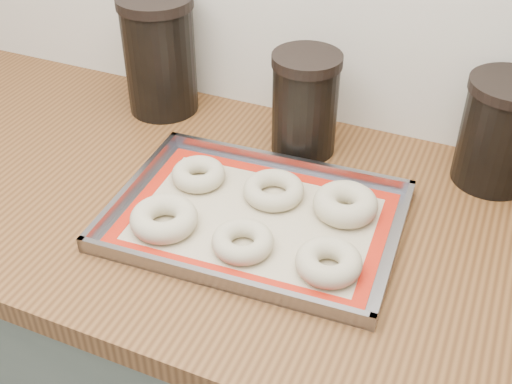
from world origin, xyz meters
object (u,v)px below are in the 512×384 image
at_px(bagel_front_mid, 243,241).
at_px(canister_left, 160,55).
at_px(bagel_front_right, 329,262).
at_px(bagel_back_mid, 274,190).
at_px(bagel_front_left, 164,219).
at_px(canister_right, 501,132).
at_px(bagel_back_left, 199,174).
at_px(baking_tray, 256,218).
at_px(bagel_back_right, 345,204).
at_px(canister_mid, 305,104).

xyz_separation_m(bagel_front_mid, canister_left, (-0.33, 0.34, 0.10)).
distance_m(bagel_front_right, bagel_back_mid, 0.19).
bearing_deg(bagel_front_left, canister_right, 37.36).
bearing_deg(bagel_back_left, baking_tray, -22.70).
bearing_deg(bagel_front_right, bagel_front_mid, -177.33).
relative_size(bagel_back_right, canister_right, 0.55).
distance_m(bagel_front_left, canister_left, 0.41).
height_order(bagel_front_left, canister_right, canister_right).
height_order(bagel_front_mid, bagel_back_right, bagel_back_right).
bearing_deg(bagel_front_mid, bagel_front_right, 2.67).
height_order(bagel_back_left, canister_mid, canister_mid).
bearing_deg(bagel_front_mid, bagel_back_right, 50.98).
xyz_separation_m(baking_tray, canister_right, (0.33, 0.27, 0.09)).
height_order(bagel_back_right, canister_mid, canister_mid).
distance_m(bagel_back_left, bagel_back_mid, 0.14).
bearing_deg(bagel_front_mid, canister_left, 134.31).
distance_m(baking_tray, bagel_back_right, 0.15).
bearing_deg(bagel_back_right, bagel_front_left, -149.80).
distance_m(bagel_front_left, canister_mid, 0.34).
height_order(bagel_front_left, bagel_back_right, bagel_back_right).
xyz_separation_m(bagel_front_right, canister_left, (-0.47, 0.34, 0.10)).
height_order(bagel_front_left, bagel_front_mid, bagel_front_left).
distance_m(baking_tray, bagel_back_mid, 0.07).
relative_size(baking_tray, canister_left, 2.01).
xyz_separation_m(bagel_front_left, canister_left, (-0.20, 0.35, 0.10)).
relative_size(baking_tray, bagel_front_mid, 4.98).
height_order(bagel_front_right, canister_left, canister_left).
relative_size(bagel_front_right, bagel_back_left, 1.06).
bearing_deg(canister_left, bagel_front_right, -35.60).
bearing_deg(bagel_front_right, canister_mid, 116.33).
bearing_deg(baking_tray, bagel_back_right, 29.10).
distance_m(bagel_front_right, canister_right, 0.40).
bearing_deg(bagel_back_left, bagel_front_mid, -42.25).
xyz_separation_m(bagel_front_left, bagel_front_mid, (0.14, 0.00, -0.00)).
bearing_deg(canister_mid, bagel_back_left, -125.75).
xyz_separation_m(bagel_front_right, bagel_back_mid, (-0.14, 0.13, -0.00)).
xyz_separation_m(bagel_back_right, canister_right, (0.21, 0.20, 0.07)).
height_order(bagel_front_right, canister_right, canister_right).
xyz_separation_m(bagel_back_right, canister_left, (-0.45, 0.20, 0.10)).
xyz_separation_m(baking_tray, bagel_back_left, (-0.13, 0.06, 0.01)).
height_order(bagel_back_left, bagel_back_right, bagel_back_right).
bearing_deg(canister_mid, bagel_back_mid, -87.01).
bearing_deg(bagel_back_mid, canister_right, 32.39).
relative_size(baking_tray, bagel_back_mid, 4.61).
distance_m(bagel_back_left, canister_mid, 0.23).
relative_size(canister_left, canister_mid, 1.23).
bearing_deg(canister_left, canister_mid, -6.01).
height_order(canister_left, canister_mid, canister_left).
bearing_deg(canister_right, canister_mid, -173.28).
bearing_deg(bagel_front_mid, baking_tray, 97.63).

